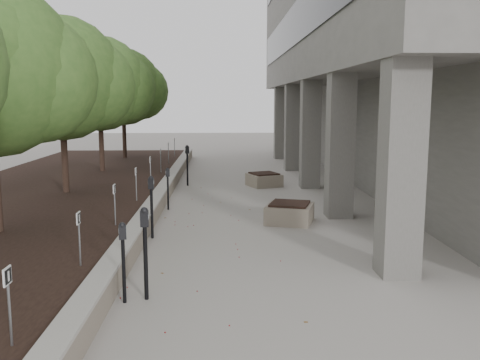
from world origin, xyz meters
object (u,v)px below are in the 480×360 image
object	(u,v)px
crabapple_tree_4	(100,104)
parking_meter_3	(152,207)
parking_meter_2	(123,263)
parking_meter_4	(168,189)
parking_meter_5	(187,165)
crabapple_tree_3	(62,105)
planter_back	(264,179)
planter_front	(290,213)
parking_meter_1	(145,254)
crabapple_tree_5	(123,103)

from	to	relation	value
crabapple_tree_4	parking_meter_3	xyz separation A→B (m)	(3.25, -9.20, -2.37)
parking_meter_2	parking_meter_4	bearing A→B (deg)	73.55
parking_meter_3	parking_meter_5	xyz separation A→B (m)	(0.32, 7.78, 0.03)
crabapple_tree_3	parking_meter_3	world-z (taller)	crabapple_tree_3
parking_meter_5	planter_back	distance (m)	3.00
parking_meter_5	planter_front	bearing A→B (deg)	-85.10
parking_meter_3	parking_meter_4	size ratio (longest dim) A/B	1.18
crabapple_tree_3	parking_meter_3	size ratio (longest dim) A/B	3.61
crabapple_tree_4	parking_meter_2	xyz separation A→B (m)	(3.34, -13.22, -2.45)
parking_meter_1	parking_meter_2	bearing A→B (deg)	-158.51
crabapple_tree_5	planter_front	world-z (taller)	crabapple_tree_5
parking_meter_3	planter_back	size ratio (longest dim) A/B	1.36
parking_meter_2	parking_meter_3	bearing A→B (deg)	74.43
parking_meter_3	planter_back	bearing A→B (deg)	69.77
crabapple_tree_5	planter_back	size ratio (longest dim) A/B	4.92
crabapple_tree_3	parking_meter_2	world-z (taller)	crabapple_tree_3
parking_meter_3	parking_meter_4	distance (m)	3.29
parking_meter_1	parking_meter_3	size ratio (longest dim) A/B	1.03
parking_meter_4	planter_front	world-z (taller)	parking_meter_4
parking_meter_1	planter_front	xyz separation A→B (m)	(3.06, 5.38, -0.50)
crabapple_tree_4	parking_meter_5	bearing A→B (deg)	-21.64
crabapple_tree_3	planter_front	size ratio (longest dim) A/B	4.63
planter_front	parking_meter_4	bearing A→B (deg)	152.54
parking_meter_2	planter_front	world-z (taller)	parking_meter_2
crabapple_tree_4	parking_meter_4	world-z (taller)	crabapple_tree_4
parking_meter_2	planter_back	xyz separation A→B (m)	(3.18, 11.59, -0.41)
crabapple_tree_4	parking_meter_5	xyz separation A→B (m)	(3.57, -1.42, -2.33)
planter_front	planter_back	xyz separation A→B (m)	(-0.21, 6.08, -0.02)
crabapple_tree_4	planter_front	size ratio (longest dim) A/B	4.63
parking_meter_3	parking_meter_5	distance (m)	7.79
crabapple_tree_4	planter_back	xyz separation A→B (m)	(6.52, -1.63, -2.86)
crabapple_tree_5	planter_front	size ratio (longest dim) A/B	4.63
crabapple_tree_5	planter_back	distance (m)	9.72
parking_meter_4	planter_back	world-z (taller)	parking_meter_4
parking_meter_5	parking_meter_4	bearing A→B (deg)	-115.34
crabapple_tree_4	parking_meter_3	distance (m)	10.04
crabapple_tree_3	planter_front	distance (m)	7.79
crabapple_tree_3	parking_meter_5	world-z (taller)	crabapple_tree_3
crabapple_tree_3	crabapple_tree_4	size ratio (longest dim) A/B	1.00
crabapple_tree_3	parking_meter_1	world-z (taller)	crabapple_tree_3
parking_meter_4	parking_meter_1	bearing A→B (deg)	-108.73
parking_meter_5	planter_back	xyz separation A→B (m)	(2.94, -0.21, -0.53)
parking_meter_1	planter_back	bearing A→B (deg)	75.14
crabapple_tree_3	crabapple_tree_5	world-z (taller)	same
parking_meter_3	crabapple_tree_5	bearing A→B (deg)	106.00
parking_meter_3	planter_back	world-z (taller)	parking_meter_3
crabapple_tree_5	planter_back	world-z (taller)	crabapple_tree_5
parking_meter_4	planter_back	size ratio (longest dim) A/B	1.15
parking_meter_1	planter_back	size ratio (longest dim) A/B	1.41
crabapple_tree_3	parking_meter_2	distance (m)	9.20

